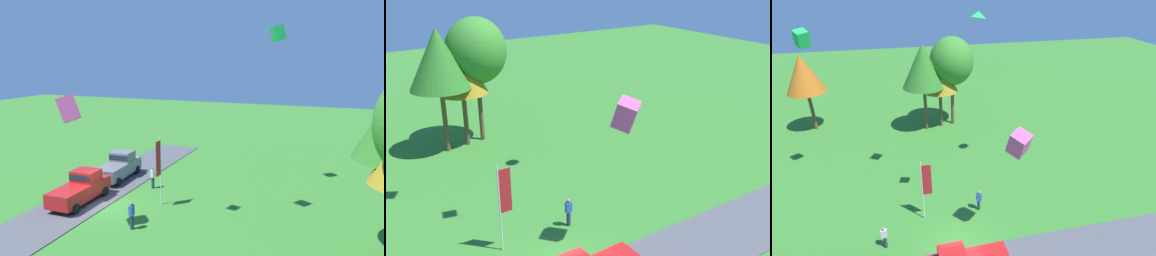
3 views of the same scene
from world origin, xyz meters
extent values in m
plane|color=#337528|center=(0.00, 0.00, 0.00)|extent=(120.00, 120.00, 0.00)
cylinder|color=black|center=(1.75, -1.11, 0.40)|extent=(0.68, 0.25, 0.68)
cylinder|color=#2D334C|center=(-4.56, 1.30, 0.44)|extent=(0.24, 0.24, 0.88)
cube|color=white|center=(-4.56, 1.30, 1.18)|extent=(0.36, 0.22, 0.60)
sphere|color=#9E7051|center=(-4.56, 1.30, 1.60)|extent=(0.22, 0.22, 0.22)
cylinder|color=#2D334C|center=(2.23, 3.37, 0.44)|extent=(0.24, 0.24, 0.88)
cube|color=#2851AD|center=(2.23, 3.37, 1.18)|extent=(0.36, 0.22, 0.60)
sphere|color=#9E7051|center=(2.23, 3.37, 1.60)|extent=(0.22, 0.22, 0.22)
cylinder|color=brown|center=(-12.44, 20.09, 2.23)|extent=(0.36, 0.36, 4.45)
cone|color=#B25B19|center=(-12.44, 20.09, 6.46)|extent=(4.01, 4.01, 4.01)
cylinder|color=brown|center=(-0.13, 17.39, 2.52)|extent=(0.36, 0.36, 5.04)
cone|color=#2D7023|center=(-0.13, 17.39, 7.30)|extent=(4.53, 4.53, 4.53)
cylinder|color=brown|center=(1.61, 17.76, 2.15)|extent=(0.36, 0.36, 4.30)
cone|color=olive|center=(1.61, 17.76, 6.23)|extent=(3.87, 3.87, 3.87)
cylinder|color=brown|center=(3.03, 18.09, 2.64)|extent=(0.36, 0.36, 5.27)
ellipsoid|color=#387F28|center=(3.03, 18.09, 7.41)|extent=(4.74, 4.74, 5.22)
cylinder|color=silver|center=(-1.84, 3.33, 2.41)|extent=(0.08, 0.08, 4.82)
cube|color=red|center=(-1.49, 3.33, 3.38)|extent=(0.64, 0.04, 2.41)
cube|color=green|center=(-8.91, 9.84, 11.83)|extent=(1.19, 1.39, 1.37)
cube|color=#EA4C9E|center=(3.63, 0.39, 7.28)|extent=(1.40, 1.76, 1.75)
pyramid|color=green|center=(1.87, 3.19, 13.87)|extent=(1.15, 1.14, 0.50)
camera|label=1|loc=(20.36, 14.24, 10.13)|focal=35.00mm
camera|label=2|loc=(-9.24, -15.15, 14.33)|focal=42.00mm
camera|label=3|loc=(-2.58, -13.18, 15.86)|focal=28.00mm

